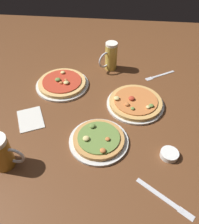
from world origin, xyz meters
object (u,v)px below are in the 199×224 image
(beer_mug_amber, at_px, (110,57))
(fork_left, at_px, (159,75))
(pizza_plate_far, at_px, (135,103))
(knife_right, at_px, (164,198))
(pizza_plate_side, at_px, (62,83))
(beer_mug_dark, at_px, (1,153))
(pizza_plate_near, at_px, (99,140))
(napkin_folded, at_px, (30,119))
(ramekin_sauce, at_px, (169,154))

(beer_mug_amber, distance_m, fork_left, 0.32)
(pizza_plate_far, height_order, knife_right, pizza_plate_far)
(pizza_plate_side, height_order, knife_right, pizza_plate_side)
(pizza_plate_far, bearing_deg, beer_mug_dark, -141.81)
(pizza_plate_near, relative_size, pizza_plate_side, 0.89)
(pizza_plate_far, distance_m, napkin_folded, 0.54)
(ramekin_sauce, relative_size, napkin_folded, 0.49)
(pizza_plate_side, distance_m, fork_left, 0.59)
(pizza_plate_side, bearing_deg, beer_mug_amber, 38.26)
(pizza_plate_far, height_order, pizza_plate_side, same)
(beer_mug_dark, height_order, napkin_folded, beer_mug_dark)
(pizza_plate_side, xyz_separation_m, knife_right, (0.53, -0.64, -0.01))
(napkin_folded, height_order, fork_left, napkin_folded)
(ramekin_sauce, distance_m, fork_left, 0.60)
(pizza_plate_near, height_order, fork_left, pizza_plate_near)
(pizza_plate_near, bearing_deg, napkin_folded, 163.22)
(pizza_plate_near, height_order, ramekin_sauce, pizza_plate_near)
(pizza_plate_side, bearing_deg, fork_left, 15.57)
(ramekin_sauce, bearing_deg, pizza_plate_far, 114.52)
(pizza_plate_side, height_order, beer_mug_dark, beer_mug_dark)
(pizza_plate_side, xyz_separation_m, beer_mug_amber, (0.26, 0.21, 0.07))
(napkin_folded, height_order, knife_right, napkin_folded)
(beer_mug_amber, bearing_deg, pizza_plate_near, -90.85)
(ramekin_sauce, bearing_deg, napkin_folded, 167.07)
(knife_right, bearing_deg, pizza_plate_side, 129.63)
(beer_mug_dark, distance_m, napkin_folded, 0.27)
(beer_mug_dark, bearing_deg, fork_left, 45.78)
(pizza_plate_side, bearing_deg, pizza_plate_far, -16.59)
(beer_mug_dark, height_order, fork_left, beer_mug_dark)
(pizza_plate_far, bearing_deg, beer_mug_amber, 115.22)
(beer_mug_dark, xyz_separation_m, ramekin_sauce, (0.68, 0.11, -0.06))
(beer_mug_amber, xyz_separation_m, napkin_folded, (-0.36, -0.50, -0.08))
(pizza_plate_side, relative_size, fork_left, 1.63)
(pizza_plate_side, relative_size, beer_mug_amber, 1.74)
(beer_mug_amber, relative_size, napkin_folded, 1.09)
(pizza_plate_near, distance_m, pizza_plate_side, 0.47)
(pizza_plate_far, height_order, napkin_folded, pizza_plate_far)
(pizza_plate_far, xyz_separation_m, napkin_folded, (-0.52, -0.16, -0.01))
(ramekin_sauce, relative_size, fork_left, 0.42)
(beer_mug_amber, relative_size, fork_left, 0.93)
(pizza_plate_near, relative_size, napkin_folded, 1.69)
(beer_mug_amber, height_order, napkin_folded, beer_mug_amber)
(napkin_folded, bearing_deg, pizza_plate_far, 17.28)
(napkin_folded, bearing_deg, pizza_plate_near, -16.78)
(knife_right, bearing_deg, pizza_plate_near, 138.29)
(beer_mug_dark, height_order, ramekin_sauce, beer_mug_dark)
(pizza_plate_near, distance_m, knife_right, 0.36)
(pizza_plate_side, relative_size, napkin_folded, 1.91)
(ramekin_sauce, bearing_deg, knife_right, -100.84)
(pizza_plate_side, height_order, fork_left, pizza_plate_side)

